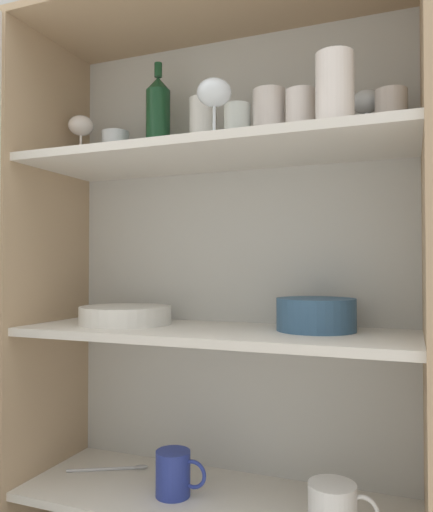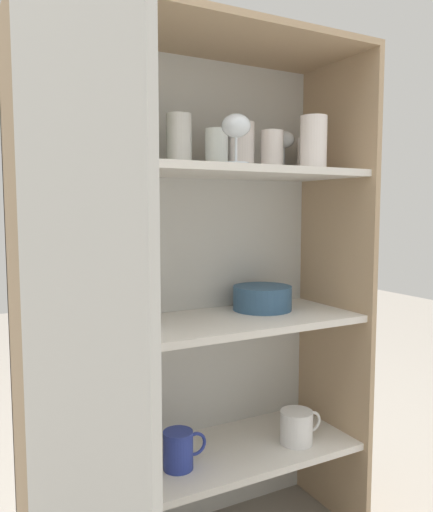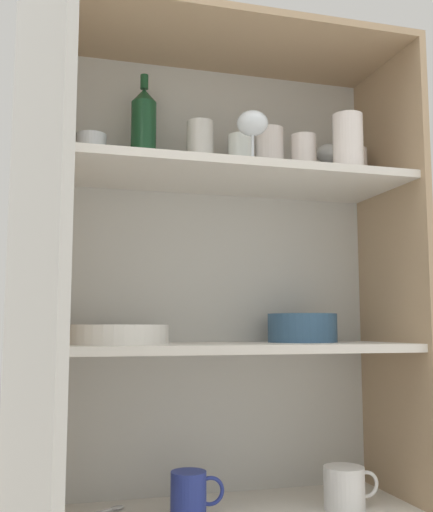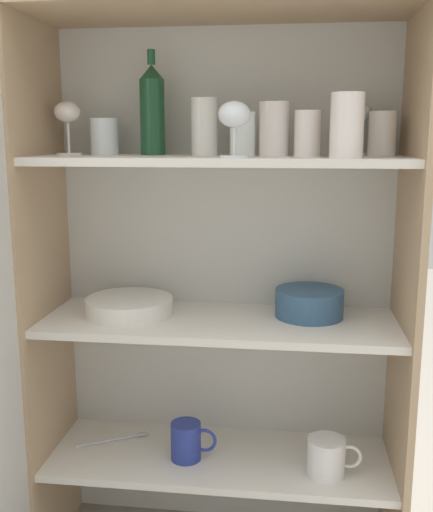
{
  "view_description": "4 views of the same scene",
  "coord_description": "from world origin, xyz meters",
  "px_view_note": "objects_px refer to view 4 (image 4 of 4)",
  "views": [
    {
      "loc": [
        0.44,
        -0.93,
        0.83
      ],
      "look_at": [
        0.02,
        0.14,
        0.85
      ],
      "focal_mm": 35.0,
      "sensor_mm": 36.0,
      "label": 1
    },
    {
      "loc": [
        -0.6,
        -1.06,
        0.99
      ],
      "look_at": [
        0.05,
        0.16,
        0.86
      ],
      "focal_mm": 35.0,
      "sensor_mm": 36.0,
      "label": 2
    },
    {
      "loc": [
        -0.4,
        -1.24,
        0.72
      ],
      "look_at": [
        -0.01,
        0.19,
        0.9
      ],
      "focal_mm": 42.0,
      "sensor_mm": 36.0,
      "label": 3
    },
    {
      "loc": [
        0.18,
        -1.33,
        1.15
      ],
      "look_at": [
        -0.01,
        0.17,
        0.85
      ],
      "focal_mm": 42.0,
      "sensor_mm": 36.0,
      "label": 4
    }
  ],
  "objects_px": {
    "plate_stack_white": "(129,306)",
    "mixing_bowl_large": "(309,302)",
    "wine_bottle": "(152,110)",
    "coffee_mug_primary": "(327,457)"
  },
  "relations": [
    {
      "from": "plate_stack_white",
      "to": "coffee_mug_primary",
      "type": "distance_m",
      "value": 0.65
    },
    {
      "from": "plate_stack_white",
      "to": "coffee_mug_primary",
      "type": "relative_size",
      "value": 1.68
    },
    {
      "from": "wine_bottle",
      "to": "mixing_bowl_large",
      "type": "distance_m",
      "value": 0.65
    },
    {
      "from": "wine_bottle",
      "to": "plate_stack_white",
      "type": "height_order",
      "value": "wine_bottle"
    },
    {
      "from": "mixing_bowl_large",
      "to": "coffee_mug_primary",
      "type": "distance_m",
      "value": 0.4
    },
    {
      "from": "plate_stack_white",
      "to": "wine_bottle",
      "type": "bearing_deg",
      "value": 44.68
    },
    {
      "from": "wine_bottle",
      "to": "mixing_bowl_large",
      "type": "bearing_deg",
      "value": -3.22
    },
    {
      "from": "plate_stack_white",
      "to": "mixing_bowl_large",
      "type": "bearing_deg",
      "value": 4.29
    },
    {
      "from": "wine_bottle",
      "to": "mixing_bowl_large",
      "type": "xyz_separation_m",
      "value": [
        0.42,
        -0.02,
        -0.5
      ]
    },
    {
      "from": "plate_stack_white",
      "to": "coffee_mug_primary",
      "type": "height_order",
      "value": "plate_stack_white"
    }
  ]
}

